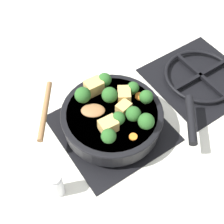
# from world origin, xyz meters

# --- Properties ---
(ground_plane) EXTENTS (2.40, 2.40, 0.00)m
(ground_plane) POSITION_xyz_m (0.00, 0.00, 0.00)
(ground_plane) COLOR silver
(front_burner_grate) EXTENTS (0.31, 0.31, 0.03)m
(front_burner_grate) POSITION_xyz_m (0.00, 0.00, 0.01)
(front_burner_grate) COLOR black
(front_burner_grate) RESTS_ON ground_plane
(rear_burner_grate) EXTENTS (0.31, 0.31, 0.03)m
(rear_burner_grate) POSITION_xyz_m (0.00, 0.36, 0.01)
(rear_burner_grate) COLOR black
(rear_burner_grate) RESTS_ON ground_plane
(skillet_pan) EXTENTS (0.36, 0.38, 0.06)m
(skillet_pan) POSITION_xyz_m (0.00, 0.00, 0.06)
(skillet_pan) COLOR black
(skillet_pan) RESTS_ON front_burner_grate
(wooden_spoon) EXTENTS (0.20, 0.22, 0.02)m
(wooden_spoon) POSITION_xyz_m (-0.07, -0.10, 0.09)
(wooden_spoon) COLOR olive
(wooden_spoon) RESTS_ON skillet_pan
(tofu_cube_center_large) EXTENTS (0.04, 0.05, 0.04)m
(tofu_cube_center_large) POSITION_xyz_m (0.04, -0.04, 0.10)
(tofu_cube_center_large) COLOR tan
(tofu_cube_center_large) RESTS_ON skillet_pan
(tofu_cube_near_handle) EXTENTS (0.04, 0.04, 0.03)m
(tofu_cube_near_handle) POSITION_xyz_m (0.02, 0.03, 0.10)
(tofu_cube_near_handle) COLOR tan
(tofu_cube_near_handle) RESTS_ON skillet_pan
(tofu_cube_east_chunk) EXTENTS (0.04, 0.05, 0.04)m
(tofu_cube_east_chunk) POSITION_xyz_m (-0.09, 0.00, 0.11)
(tofu_cube_east_chunk) COLOR tan
(tofu_cube_east_chunk) RESTS_ON skillet_pan
(tofu_cube_west_chunk) EXTENTS (0.06, 0.05, 0.04)m
(tofu_cube_west_chunk) POSITION_xyz_m (-0.02, 0.05, 0.10)
(tofu_cube_west_chunk) COLOR tan
(tofu_cube_west_chunk) RESTS_ON skillet_pan
(broccoli_floret_near_spoon) EXTENTS (0.04, 0.04, 0.05)m
(broccoli_floret_near_spoon) POSITION_xyz_m (0.03, 0.10, 0.11)
(broccoli_floret_near_spoon) COLOR #709956
(broccoli_floret_near_spoon) RESTS_ON skillet_pan
(broccoli_floret_center_top) EXTENTS (0.04, 0.04, 0.05)m
(broccoli_floret_center_top) POSITION_xyz_m (0.08, -0.06, 0.11)
(broccoli_floret_center_top) COLOR #709956
(broccoli_floret_center_top) RESTS_ON skillet_pan
(broccoli_floret_east_rim) EXTENTS (0.04, 0.04, 0.04)m
(broccoli_floret_east_rim) POSITION_xyz_m (0.04, -0.01, 0.11)
(broccoli_floret_east_rim) COLOR #709956
(broccoli_floret_east_rim) RESTS_ON skillet_pan
(broccoli_floret_west_rim) EXTENTS (0.05, 0.05, 0.05)m
(broccoli_floret_west_rim) POSITION_xyz_m (-0.08, -0.05, 0.11)
(broccoli_floret_west_rim) COLOR #709956
(broccoli_floret_west_rim) RESTS_ON skillet_pan
(broccoli_floret_north_edge) EXTENTS (0.04, 0.04, 0.05)m
(broccoli_floret_north_edge) POSITION_xyz_m (0.05, 0.03, 0.11)
(broccoli_floret_north_edge) COLOR #709956
(broccoli_floret_north_edge) RESTS_ON skillet_pan
(broccoli_floret_south_cluster) EXTENTS (0.04, 0.04, 0.04)m
(broccoli_floret_south_cluster) POSITION_xyz_m (-0.02, 0.09, 0.11)
(broccoli_floret_south_cluster) COLOR #709956
(broccoli_floret_south_cluster) RESTS_ON skillet_pan
(broccoli_floret_mid_floret) EXTENTS (0.05, 0.05, 0.05)m
(broccoli_floret_mid_floret) POSITION_xyz_m (-0.04, 0.02, 0.11)
(broccoli_floret_mid_floret) COLOR #709956
(broccoli_floret_mid_floret) RESTS_ON skillet_pan
(broccoli_floret_small_inner) EXTENTS (0.04, 0.04, 0.05)m
(broccoli_floret_small_inner) POSITION_xyz_m (-0.09, 0.04, 0.11)
(broccoli_floret_small_inner) COLOR #709956
(broccoli_floret_small_inner) RESTS_ON skillet_pan
(broccoli_floret_tall_stem) EXTENTS (0.05, 0.05, 0.05)m
(broccoli_floret_tall_stem) POSITION_xyz_m (0.09, 0.05, 0.11)
(broccoli_floret_tall_stem) COLOR #709956
(broccoli_floret_tall_stem) RESTS_ON skillet_pan
(carrot_slice_orange_thin) EXTENTS (0.03, 0.03, 0.01)m
(carrot_slice_orange_thin) POSITION_xyz_m (0.00, 0.10, 0.09)
(carrot_slice_orange_thin) COLOR orange
(carrot_slice_orange_thin) RESTS_ON skillet_pan
(carrot_slice_near_center) EXTENTS (0.02, 0.02, 0.01)m
(carrot_slice_near_center) POSITION_xyz_m (0.10, 0.00, 0.09)
(carrot_slice_near_center) COLOR orange
(carrot_slice_near_center) RESTS_ON skillet_pan
(salt_shaker) EXTENTS (0.04, 0.04, 0.09)m
(salt_shaker) POSITION_xyz_m (0.09, -0.23, 0.04)
(salt_shaker) COLOR white
(salt_shaker) RESTS_ON ground_plane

